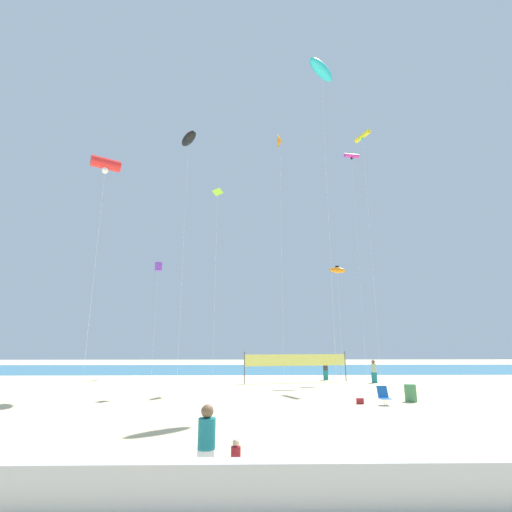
{
  "coord_description": "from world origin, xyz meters",
  "views": [
    {
      "loc": [
        -1.09,
        -17.95,
        2.9
      ],
      "look_at": [
        -0.59,
        6.95,
        8.98
      ],
      "focal_mm": 25.69,
      "sensor_mm": 36.0,
      "label": 1
    }
  ],
  "objects_px": {
    "beachgoer_sage_shirt": "(374,370)",
    "kite_orange_delta": "(280,142)",
    "kite_black_inflatable": "(189,139)",
    "kite_magenta_tube": "(352,157)",
    "kite_yellow_tube": "(363,137)",
    "kite_cyan_inflatable": "(321,70)",
    "kite_violet_box": "(158,267)",
    "mother_figure": "(206,443)",
    "beachgoer_charcoal_shirt": "(325,369)",
    "folding_beach_chair": "(384,395)",
    "beach_handbag": "(360,401)",
    "kite_lime_diamond": "(217,194)",
    "toddler_figure": "(236,460)",
    "volleyball_net": "(296,361)",
    "kite_orange_inflatable": "(337,270)",
    "kite_red_tube": "(106,164)",
    "trash_barrel": "(411,393)"
  },
  "relations": [
    {
      "from": "mother_figure",
      "to": "volleyball_net",
      "type": "xyz_separation_m",
      "value": [
        4.77,
        22.16,
        0.76
      ]
    },
    {
      "from": "beachgoer_sage_shirt",
      "to": "kite_orange_delta",
      "type": "relative_size",
      "value": 0.08
    },
    {
      "from": "kite_lime_diamond",
      "to": "kite_cyan_inflatable",
      "type": "xyz_separation_m",
      "value": [
        7.43,
        -4.42,
        7.48
      ]
    },
    {
      "from": "kite_yellow_tube",
      "to": "kite_cyan_inflatable",
      "type": "xyz_separation_m",
      "value": [
        -5.58,
        -8.7,
        -0.17
      ]
    },
    {
      "from": "beachgoer_charcoal_shirt",
      "to": "folding_beach_chair",
      "type": "relative_size",
      "value": 1.98
    },
    {
      "from": "kite_orange_delta",
      "to": "kite_cyan_inflatable",
      "type": "height_order",
      "value": "kite_cyan_inflatable"
    },
    {
      "from": "toddler_figure",
      "to": "beachgoer_sage_shirt",
      "type": "height_order",
      "value": "beachgoer_sage_shirt"
    },
    {
      "from": "kite_black_inflatable",
      "to": "toddler_figure",
      "type": "bearing_deg",
      "value": -75.35
    },
    {
      "from": "kite_black_inflatable",
      "to": "kite_cyan_inflatable",
      "type": "relative_size",
      "value": 0.88
    },
    {
      "from": "kite_orange_inflatable",
      "to": "kite_yellow_tube",
      "type": "bearing_deg",
      "value": -2.82
    },
    {
      "from": "beach_handbag",
      "to": "kite_lime_diamond",
      "type": "height_order",
      "value": "kite_lime_diamond"
    },
    {
      "from": "volleyball_net",
      "to": "kite_black_inflatable",
      "type": "xyz_separation_m",
      "value": [
        -8.73,
        -4.47,
        17.28
      ]
    },
    {
      "from": "mother_figure",
      "to": "kite_lime_diamond",
      "type": "height_order",
      "value": "kite_lime_diamond"
    },
    {
      "from": "kite_red_tube",
      "to": "kite_cyan_inflatable",
      "type": "xyz_separation_m",
      "value": [
        13.88,
        0.86,
        7.84
      ]
    },
    {
      "from": "volleyball_net",
      "to": "kite_violet_box",
      "type": "xyz_separation_m",
      "value": [
        -13.01,
        5.63,
        8.95
      ]
    },
    {
      "from": "kite_lime_diamond",
      "to": "kite_black_inflatable",
      "type": "relative_size",
      "value": 0.75
    },
    {
      "from": "beachgoer_sage_shirt",
      "to": "kite_red_tube",
      "type": "relative_size",
      "value": 0.12
    },
    {
      "from": "kite_cyan_inflatable",
      "to": "volleyball_net",
      "type": "bearing_deg",
      "value": 97.05
    },
    {
      "from": "beachgoer_charcoal_shirt",
      "to": "kite_black_inflatable",
      "type": "distance_m",
      "value": 22.31
    },
    {
      "from": "toddler_figure",
      "to": "trash_barrel",
      "type": "relative_size",
      "value": 1.06
    },
    {
      "from": "folding_beach_chair",
      "to": "kite_black_inflatable",
      "type": "height_order",
      "value": "kite_black_inflatable"
    },
    {
      "from": "kite_magenta_tube",
      "to": "kite_orange_delta",
      "type": "relative_size",
      "value": 1.02
    },
    {
      "from": "kite_cyan_inflatable",
      "to": "kite_yellow_tube",
      "type": "bearing_deg",
      "value": 57.33
    },
    {
      "from": "beachgoer_charcoal_shirt",
      "to": "volleyball_net",
      "type": "bearing_deg",
      "value": 150.72
    },
    {
      "from": "kite_orange_delta",
      "to": "kite_black_inflatable",
      "type": "distance_m",
      "value": 8.44
    },
    {
      "from": "kite_cyan_inflatable",
      "to": "beachgoer_charcoal_shirt",
      "type": "bearing_deg",
      "value": 81.57
    },
    {
      "from": "mother_figure",
      "to": "beachgoer_sage_shirt",
      "type": "xyz_separation_m",
      "value": [
        10.9,
        21.77,
        0.06
      ]
    },
    {
      "from": "kite_lime_diamond",
      "to": "kite_violet_box",
      "type": "distance_m",
      "value": 12.75
    },
    {
      "from": "trash_barrel",
      "to": "beach_handbag",
      "type": "height_order",
      "value": "trash_barrel"
    },
    {
      "from": "folding_beach_chair",
      "to": "kite_orange_delta",
      "type": "distance_m",
      "value": 23.0
    },
    {
      "from": "beach_handbag",
      "to": "kite_red_tube",
      "type": "bearing_deg",
      "value": 175.54
    },
    {
      "from": "kite_yellow_tube",
      "to": "kite_violet_box",
      "type": "xyz_separation_m",
      "value": [
        -19.71,
        5.98,
        -11.19
      ]
    },
    {
      "from": "beach_handbag",
      "to": "folding_beach_chair",
      "type": "bearing_deg",
      "value": -14.93
    },
    {
      "from": "mother_figure",
      "to": "kite_yellow_tube",
      "type": "height_order",
      "value": "kite_yellow_tube"
    },
    {
      "from": "trash_barrel",
      "to": "volleyball_net",
      "type": "bearing_deg",
      "value": 114.6
    },
    {
      "from": "kite_magenta_tube",
      "to": "kite_yellow_tube",
      "type": "relative_size",
      "value": 0.99
    },
    {
      "from": "volleyball_net",
      "to": "kite_yellow_tube",
      "type": "xyz_separation_m",
      "value": [
        6.7,
        -0.35,
        20.15
      ]
    },
    {
      "from": "folding_beach_chair",
      "to": "kite_orange_inflatable",
      "type": "distance_m",
      "value": 14.12
    },
    {
      "from": "mother_figure",
      "to": "kite_cyan_inflatable",
      "type": "xyz_separation_m",
      "value": [
        5.88,
        13.11,
        20.74
      ]
    },
    {
      "from": "kite_magenta_tube",
      "to": "kite_violet_box",
      "type": "xyz_separation_m",
      "value": [
        -19.53,
        2.81,
        -10.9
      ]
    },
    {
      "from": "kite_orange_inflatable",
      "to": "kite_violet_box",
      "type": "bearing_deg",
      "value": 160.75
    },
    {
      "from": "volleyball_net",
      "to": "kite_red_tube",
      "type": "bearing_deg",
      "value": -142.19
    },
    {
      "from": "mother_figure",
      "to": "beachgoer_charcoal_shirt",
      "type": "height_order",
      "value": "beachgoer_charcoal_shirt"
    },
    {
      "from": "kite_orange_inflatable",
      "to": "toddler_figure",
      "type": "bearing_deg",
      "value": -109.71
    },
    {
      "from": "kite_orange_delta",
      "to": "kite_lime_diamond",
      "type": "height_order",
      "value": "kite_orange_delta"
    },
    {
      "from": "kite_lime_diamond",
      "to": "kite_cyan_inflatable",
      "type": "relative_size",
      "value": 0.65
    },
    {
      "from": "beachgoer_charcoal_shirt",
      "to": "kite_lime_diamond",
      "type": "height_order",
      "value": "kite_lime_diamond"
    },
    {
      "from": "beachgoer_charcoal_shirt",
      "to": "kite_magenta_tube",
      "type": "xyz_separation_m",
      "value": [
        3.76,
        0.79,
        20.55
      ]
    },
    {
      "from": "volleyball_net",
      "to": "kite_black_inflatable",
      "type": "height_order",
      "value": "kite_black_inflatable"
    },
    {
      "from": "folding_beach_chair",
      "to": "mother_figure",
      "type": "bearing_deg",
      "value": -90.57
    }
  ]
}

